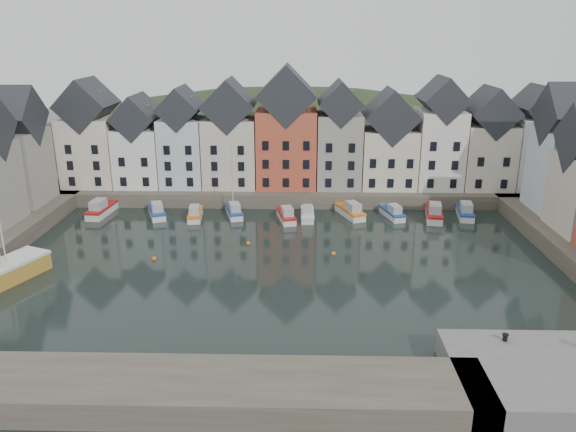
{
  "coord_description": "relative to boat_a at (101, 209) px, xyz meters",
  "views": [
    {
      "loc": [
        2.26,
        -54.22,
        24.26
      ],
      "look_at": [
        0.8,
        6.0,
        4.28
      ],
      "focal_mm": 35.0,
      "sensor_mm": 36.0,
      "label": 1
    }
  ],
  "objects": [
    {
      "name": "boat_b",
      "position": [
        7.8,
        -0.49,
        -0.08
      ],
      "size": [
        3.88,
        6.3,
        2.31
      ],
      "rotation": [
        0.0,
        0.0,
        0.36
      ],
      "color": "silver",
      "rests_on": "ground"
    },
    {
      "name": "boat_e",
      "position": [
        25.62,
        -1.78,
        -0.11
      ],
      "size": [
        2.95,
        6.07,
        2.24
      ],
      "rotation": [
        0.0,
        0.0,
        0.2
      ],
      "color": "silver",
      "rests_on": "ground"
    },
    {
      "name": "hillside",
      "position": [
        25.32,
        37.14,
        -18.73
      ],
      "size": [
        153.6,
        70.4,
        64.0
      ],
      "color": "#1F3018",
      "rests_on": "ground"
    },
    {
      "name": "near_wall",
      "position": [
        15.3,
        -40.86,
        0.23
      ],
      "size": [
        50.0,
        6.0,
        2.0
      ],
      "primitive_type": "cube",
      "color": "#4B4539",
      "rests_on": "ground"
    },
    {
      "name": "boat_i",
      "position": [
        45.56,
        -0.67,
        -0.0
      ],
      "size": [
        3.21,
        7.0,
        2.59
      ],
      "rotation": [
        0.0,
        0.0,
        -0.17
      ],
      "color": "silver",
      "rests_on": "ground"
    },
    {
      "name": "boat_g",
      "position": [
        34.36,
        0.11,
        -0.05
      ],
      "size": [
        4.03,
        6.55,
        2.41
      ],
      "rotation": [
        0.0,
        0.0,
        0.36
      ],
      "color": "silver",
      "rests_on": "ground"
    },
    {
      "name": "boat_a",
      "position": [
        0.0,
        0.0,
        0.0
      ],
      "size": [
        2.72,
        6.91,
        2.59
      ],
      "rotation": [
        0.0,
        0.0,
        -0.1
      ],
      "color": "silver",
      "rests_on": "ground"
    },
    {
      "name": "boat_d",
      "position": [
        18.4,
        -0.09,
        -0.06
      ],
      "size": [
        3.16,
        5.98,
        10.92
      ],
      "rotation": [
        0.0,
        0.0,
        0.26
      ],
      "color": "silver",
      "rests_on": "ground"
    },
    {
      "name": "far_terrace",
      "position": [
        28.52,
        9.14,
        8.11
      ],
      "size": [
        72.37,
        8.16,
        17.78
      ],
      "color": "beige",
      "rests_on": "far_quay"
    },
    {
      "name": "boat_f",
      "position": [
        28.43,
        -1.0,
        -0.13
      ],
      "size": [
        1.79,
        5.63,
        2.16
      ],
      "rotation": [
        0.0,
        0.0,
        0.01
      ],
      "color": "silver",
      "rests_on": "ground"
    },
    {
      "name": "boat_j",
      "position": [
        49.97,
        0.29,
        -0.05
      ],
      "size": [
        2.88,
        6.54,
        2.43
      ],
      "rotation": [
        0.0,
        0.0,
        -0.15
      ],
      "color": "silver",
      "rests_on": "ground"
    },
    {
      "name": "mooring_bollard",
      "position": [
        43.03,
        -35.49,
        1.54
      ],
      "size": [
        0.48,
        0.48,
        0.56
      ],
      "color": "black",
      "rests_on": "near_quay"
    },
    {
      "name": "boat_c",
      "position": [
        13.24,
        -1.32,
        -0.13
      ],
      "size": [
        2.28,
        5.77,
        2.16
      ],
      "rotation": [
        0.0,
        0.0,
        0.1
      ],
      "color": "silver",
      "rests_on": "ground"
    },
    {
      "name": "boat_h",
      "position": [
        40.04,
        -0.2,
        -0.14
      ],
      "size": [
        3.05,
        5.77,
        2.12
      ],
      "rotation": [
        0.0,
        0.0,
        0.25
      ],
      "color": "silver",
      "rests_on": "ground"
    },
    {
      "name": "far_quay",
      "position": [
        25.3,
        11.14,
        0.23
      ],
      "size": [
        90.0,
        16.0,
        2.0
      ],
      "primitive_type": "cube",
      "color": "#4B4539",
      "rests_on": "ground"
    },
    {
      "name": "mooring_buoys",
      "position": [
        21.3,
        -13.52,
        -0.62
      ],
      "size": [
        20.5,
        5.5,
        0.5
      ],
      "color": "orange",
      "rests_on": "ground"
    },
    {
      "name": "ground",
      "position": [
        25.3,
        -18.86,
        -0.77
      ],
      "size": [
        260.0,
        260.0,
        0.0
      ],
      "primitive_type": "plane",
      "color": "black",
      "rests_on": "ground"
    }
  ]
}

